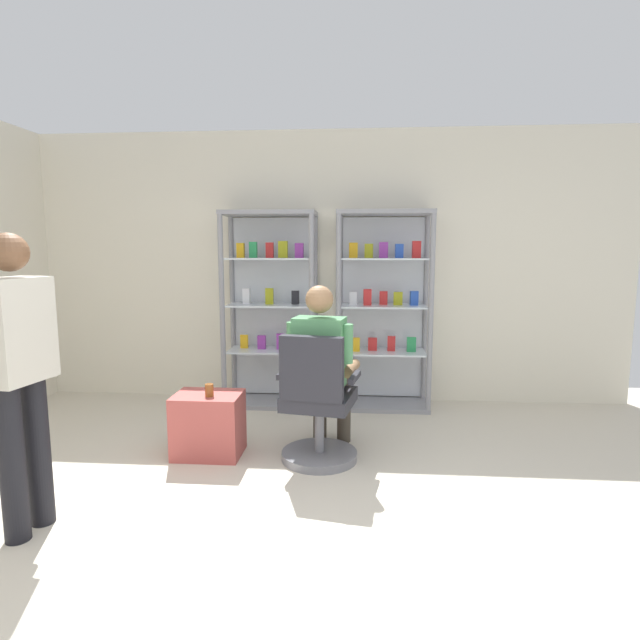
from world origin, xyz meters
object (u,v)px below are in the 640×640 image
seated_shopkeeper (323,362)px  storage_crate (209,424)px  display_cabinet_left (271,308)px  standing_customer (18,366)px  display_cabinet_right (383,309)px  office_chair (317,410)px  tea_glass (209,390)px

seated_shopkeeper → storage_crate: (-0.86, -0.09, -0.48)m
seated_shopkeeper → storage_crate: bearing=-174.3°
display_cabinet_left → standing_customer: (-0.93, -2.47, -0.03)m
display_cabinet_left → standing_customer: 2.64m
display_cabinet_right → office_chair: bearing=-110.0°
seated_shopkeeper → tea_glass: 0.86m
office_chair → standing_customer: size_ratio=0.59×
display_cabinet_right → office_chair: display_cabinet_right is taller
display_cabinet_right → storage_crate: display_cabinet_right is taller
display_cabinet_right → seated_shopkeeper: display_cabinet_right is taller
seated_shopkeeper → standing_customer: size_ratio=0.79×
display_cabinet_left → tea_glass: bearing=-98.8°
display_cabinet_left → display_cabinet_right: size_ratio=1.00×
display_cabinet_left → display_cabinet_right: (1.10, -0.00, 0.00)m
display_cabinet_left → display_cabinet_right: bearing=-0.0°
display_cabinet_right → office_chair: size_ratio=1.98×
office_chair → seated_shopkeeper: size_ratio=0.74×
display_cabinet_left → tea_glass: 1.50m
standing_customer → storage_crate: bearing=58.8°
display_cabinet_left → storage_crate: size_ratio=3.84×
storage_crate → tea_glass: size_ratio=5.33×
seated_shopkeeper → storage_crate: 0.98m
office_chair → standing_customer: standing_customer is taller
display_cabinet_left → storage_crate: 1.56m
tea_glass → display_cabinet_left: bearing=81.2°
seated_shopkeeper → office_chair: bearing=-100.0°
display_cabinet_right → storage_crate: bearing=-134.8°
display_cabinet_left → display_cabinet_right: 1.10m
office_chair → storage_crate: 0.85m
display_cabinet_left → seated_shopkeeper: (0.61, -1.27, -0.25)m
display_cabinet_right → storage_crate: (-1.35, -1.36, -0.73)m
display_cabinet_left → office_chair: (0.58, -1.44, -0.57)m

